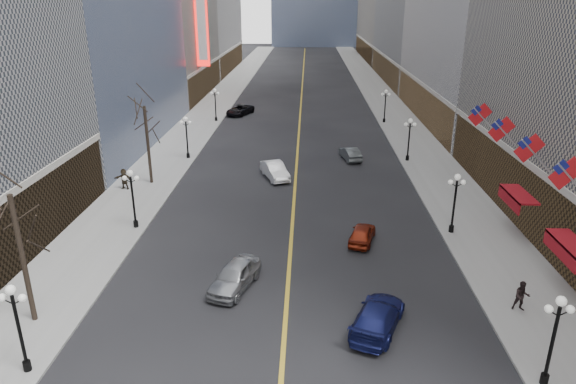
# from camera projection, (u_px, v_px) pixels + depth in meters

# --- Properties ---
(sidewalk_east) EXTENTS (6.00, 230.00, 0.15)m
(sidewalk_east) POSITION_uv_depth(u_px,v_px,m) (395.00, 117.00, 75.31)
(sidewalk_east) COLOR gray
(sidewalk_east) RESTS_ON ground
(sidewalk_west) EXTENTS (6.00, 230.00, 0.15)m
(sidewalk_west) POSITION_uv_depth(u_px,v_px,m) (206.00, 115.00, 76.29)
(sidewalk_west) COLOR gray
(sidewalk_west) RESTS_ON ground
(lane_line) EXTENTS (0.25, 200.00, 0.02)m
(lane_line) POSITION_uv_depth(u_px,v_px,m) (301.00, 103.00, 85.18)
(lane_line) COLOR gold
(lane_line) RESTS_ON ground
(streetlamp_east_0) EXTENTS (1.26, 0.44, 4.52)m
(streetlamp_east_0) POSITION_uv_depth(u_px,v_px,m) (555.00, 332.00, 22.05)
(streetlamp_east_0) COLOR black
(streetlamp_east_0) RESTS_ON sidewalk_east
(streetlamp_east_1) EXTENTS (1.26, 0.44, 4.52)m
(streetlamp_east_1) POSITION_uv_depth(u_px,v_px,m) (455.00, 197.00, 37.00)
(streetlamp_east_1) COLOR black
(streetlamp_east_1) RESTS_ON sidewalk_east
(streetlamp_east_2) EXTENTS (1.26, 0.44, 4.52)m
(streetlamp_east_2) POSITION_uv_depth(u_px,v_px,m) (409.00, 135.00, 53.83)
(streetlamp_east_2) COLOR black
(streetlamp_east_2) RESTS_ON sidewalk_east
(streetlamp_east_3) EXTENTS (1.26, 0.44, 4.52)m
(streetlamp_east_3) POSITION_uv_depth(u_px,v_px,m) (385.00, 103.00, 70.65)
(streetlamp_east_3) COLOR black
(streetlamp_east_3) RESTS_ON sidewalk_east
(streetlamp_west_0) EXTENTS (1.26, 0.44, 4.52)m
(streetlamp_west_0) POSITION_uv_depth(u_px,v_px,m) (17.00, 320.00, 22.87)
(streetlamp_west_0) COLOR black
(streetlamp_west_0) RESTS_ON sidewalk_west
(streetlamp_west_1) EXTENTS (1.26, 0.44, 4.52)m
(streetlamp_west_1) POSITION_uv_depth(u_px,v_px,m) (132.00, 193.00, 37.83)
(streetlamp_west_1) COLOR black
(streetlamp_west_1) RESTS_ON sidewalk_west
(streetlamp_west_2) EXTENTS (1.26, 0.44, 4.52)m
(streetlamp_west_2) POSITION_uv_depth(u_px,v_px,m) (187.00, 133.00, 54.65)
(streetlamp_west_2) COLOR black
(streetlamp_west_2) RESTS_ON sidewalk_west
(streetlamp_west_3) EXTENTS (1.26, 0.44, 4.52)m
(streetlamp_west_3) POSITION_uv_depth(u_px,v_px,m) (215.00, 101.00, 71.48)
(streetlamp_west_3) COLOR black
(streetlamp_west_3) RESTS_ON sidewalk_west
(flag_2) EXTENTS (2.87, 0.12, 2.87)m
(flag_2) POSITION_uv_depth(u_px,v_px,m) (569.00, 176.00, 27.85)
(flag_2) COLOR #B2B2B7
(flag_2) RESTS_ON ground
(flag_3) EXTENTS (2.87, 0.12, 2.87)m
(flag_3) POSITION_uv_depth(u_px,v_px,m) (532.00, 151.00, 32.52)
(flag_3) COLOR #B2B2B7
(flag_3) RESTS_ON ground
(flag_4) EXTENTS (2.87, 0.12, 2.87)m
(flag_4) POSITION_uv_depth(u_px,v_px,m) (504.00, 132.00, 37.20)
(flag_4) COLOR #B2B2B7
(flag_4) RESTS_ON ground
(flag_5) EXTENTS (2.87, 0.12, 2.87)m
(flag_5) POSITION_uv_depth(u_px,v_px,m) (482.00, 117.00, 41.87)
(flag_5) COLOR #B2B2B7
(flag_5) RESTS_ON ground
(awning_b) EXTENTS (1.40, 4.00, 0.93)m
(awning_b) POSITION_uv_depth(u_px,v_px,m) (569.00, 246.00, 29.31)
(awning_b) COLOR maroon
(awning_b) RESTS_ON ground
(awning_c) EXTENTS (1.40, 4.00, 0.93)m
(awning_c) POSITION_uv_depth(u_px,v_px,m) (516.00, 196.00, 36.79)
(awning_c) COLOR maroon
(awning_c) RESTS_ON ground
(theatre_marquee) EXTENTS (2.00, 0.55, 12.00)m
(theatre_marquee) POSITION_uv_depth(u_px,v_px,m) (202.00, 28.00, 81.49)
(theatre_marquee) COLOR red
(theatre_marquee) RESTS_ON ground
(tree_west_near) EXTENTS (3.60, 3.60, 7.92)m
(tree_west_near) POSITION_uv_depth(u_px,v_px,m) (14.00, 215.00, 25.49)
(tree_west_near) COLOR #2D231C
(tree_west_near) RESTS_ON sidewalk_west
(tree_west_far) EXTENTS (3.60, 3.60, 7.92)m
(tree_west_far) POSITION_uv_depth(u_px,v_px,m) (145.00, 118.00, 46.05)
(tree_west_far) COLOR #2D231C
(tree_west_far) RESTS_ON sidewalk_west
(car_nb_near) EXTENTS (3.24, 5.06, 1.60)m
(car_nb_near) POSITION_uv_depth(u_px,v_px,m) (235.00, 276.00, 30.65)
(car_nb_near) COLOR #94979B
(car_nb_near) RESTS_ON ground
(car_nb_mid) EXTENTS (3.26, 5.03, 1.56)m
(car_nb_mid) POSITION_uv_depth(u_px,v_px,m) (275.00, 170.00, 49.49)
(car_nb_mid) COLOR white
(car_nb_mid) RESTS_ON ground
(car_nb_far) EXTENTS (4.28, 5.87, 1.48)m
(car_nb_far) POSITION_uv_depth(u_px,v_px,m) (240.00, 110.00, 76.58)
(car_nb_far) COLOR black
(car_nb_far) RESTS_ON ground
(car_sb_near) EXTENTS (3.83, 5.54, 1.49)m
(car_sb_near) POSITION_uv_depth(u_px,v_px,m) (378.00, 317.00, 26.83)
(car_sb_near) COLOR #161B53
(car_sb_near) RESTS_ON ground
(car_sb_mid) EXTENTS (2.51, 4.11, 1.31)m
(car_sb_mid) POSITION_uv_depth(u_px,v_px,m) (362.00, 234.00, 36.50)
(car_sb_mid) COLOR maroon
(car_sb_mid) RESTS_ON ground
(car_sb_far) EXTENTS (2.35, 4.37, 1.37)m
(car_sb_far) POSITION_uv_depth(u_px,v_px,m) (350.00, 154.00, 55.23)
(car_sb_far) COLOR #52585B
(car_sb_far) RESTS_ON ground
(ped_east_walk) EXTENTS (0.90, 0.57, 1.75)m
(ped_east_walk) POSITION_uv_depth(u_px,v_px,m) (522.00, 296.00, 28.15)
(ped_east_walk) COLOR black
(ped_east_walk) RESTS_ON sidewalk_east
(ped_west_far) EXTENTS (1.82, 0.81, 1.90)m
(ped_west_far) POSITION_uv_depth(u_px,v_px,m) (124.00, 179.00, 46.23)
(ped_west_far) COLOR #2B2318
(ped_west_far) RESTS_ON sidewalk_west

